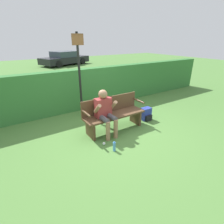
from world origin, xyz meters
TOP-DOWN VIEW (x-y plane):
  - ground_plane at (0.00, 0.00)m, footprint 40.00×40.00m
  - hedge_back at (0.00, 2.01)m, footprint 12.00×0.36m
  - park_bench at (0.00, 0.07)m, footprint 1.72×0.51m
  - person_seated at (-0.32, -0.05)m, footprint 0.55×0.59m
  - backpack at (1.18, 0.01)m, footprint 0.31×0.27m
  - water_bottle at (-0.56, -0.83)m, footprint 0.06×0.06m
  - signpost at (-0.36, 1.37)m, footprint 0.35×0.09m
  - parked_car at (3.14, 13.21)m, footprint 4.91×3.31m
  - litter_crumple at (-0.63, -0.49)m, footprint 0.07×0.07m

SIDE VIEW (x-z plane):
  - ground_plane at x=0.00m, z-range 0.00..0.00m
  - litter_crumple at x=-0.63m, z-range 0.00..0.07m
  - water_bottle at x=-0.56m, z-range -0.01..0.23m
  - backpack at x=1.18m, z-range -0.01..0.38m
  - park_bench at x=0.00m, z-range 0.01..0.92m
  - parked_car at x=3.14m, z-range -0.03..1.21m
  - person_seated at x=-0.32m, z-range 0.08..1.26m
  - hedge_back at x=0.00m, z-range 0.00..1.40m
  - signpost at x=-0.36m, z-range 0.18..2.70m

